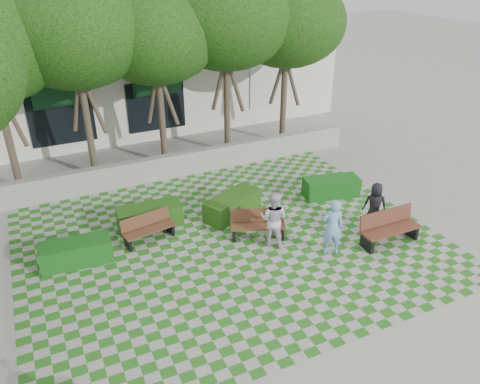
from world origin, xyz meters
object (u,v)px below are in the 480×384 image
hedge_east (331,187)px  person_white (274,219)px  bench_mid (258,225)px  hedge_west (76,252)px  hedge_midright (232,205)px  hedge_midleft (150,216)px  bench_east (389,228)px  bench_west (148,228)px  person_dark (375,205)px  person_blue (332,227)px

hedge_east → person_white: size_ratio=1.12×
bench_mid → hedge_west: bench_mid is taller
hedge_midright → hedge_midleft: size_ratio=1.02×
hedge_midright → hedge_west: (-5.01, -0.55, -0.02)m
bench_east → person_white: 3.46m
bench_west → person_dark: person_dark is taller
bench_west → person_white: (3.26, -1.80, 0.46)m
bench_mid → person_dark: size_ratio=1.17×
hedge_midright → person_blue: 3.62m
bench_mid → hedge_midright: bench_mid is taller
person_white → person_blue: bearing=-176.4°
bench_east → person_white: person_white is taller
bench_west → hedge_west: bench_west is taller
bench_east → person_white: size_ratio=1.09×
bench_mid → person_white: bearing=-47.3°
hedge_east → hedge_west: (-8.72, -0.27, -0.00)m
hedge_east → person_dark: (0.02, -2.23, 0.40)m
hedge_east → hedge_midleft: bearing=173.2°
hedge_midright → person_dark: 4.50m
bench_mid → hedge_midright: size_ratio=0.85×
person_blue → person_dark: (2.09, 0.68, -0.14)m
bench_west → hedge_west: (-2.12, -0.27, -0.06)m
bench_west → hedge_east: 6.60m
bench_mid → bench_west: bearing=179.6°
hedge_east → person_dark: person_dark is taller
bench_east → bench_mid: (-3.38, 1.93, -0.06)m
bench_east → hedge_west: 9.02m
person_white → hedge_midright: bearing=-35.1°
bench_east → person_dark: (0.20, 0.93, 0.26)m
hedge_east → hedge_midright: 3.72m
bench_east → hedge_east: bench_east is taller
hedge_midleft → hedge_west: hedge_midleft is taller
bench_west → hedge_midright: bench_west is taller
bench_west → person_blue: (4.53, -2.91, 0.47)m
person_dark → person_white: person_white is taller
bench_east → hedge_east: bearing=87.1°
person_dark → person_white: (-3.36, 0.43, 0.13)m
person_blue → person_dark: 2.21m
hedge_west → person_dark: 8.97m
hedge_west → hedge_east: bearing=1.8°
hedge_midleft → person_white: size_ratio=1.15×
hedge_east → hedge_midright: (-3.71, 0.27, 0.02)m
bench_west → hedge_midright: size_ratio=0.81×
bench_west → hedge_west: bearing=176.8°
hedge_east → hedge_west: 8.72m
person_dark → hedge_west: bearing=20.3°
person_blue → hedge_midright: bearing=-41.5°
hedge_midleft → person_dark: bearing=-25.2°
hedge_east → hedge_midleft: 6.39m
hedge_west → hedge_midleft: bearing=23.5°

